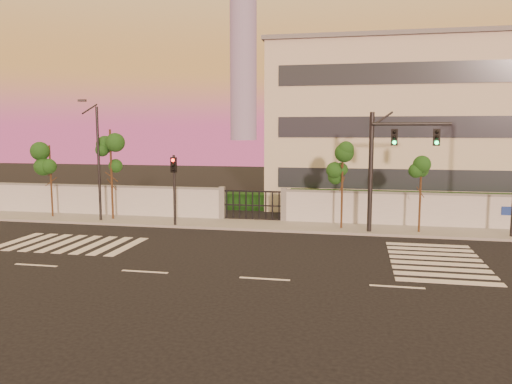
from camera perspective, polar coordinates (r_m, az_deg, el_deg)
ground at (r=19.76m, az=0.98°, el=-9.91°), size 120.00×120.00×0.00m
sidewalk at (r=29.83m, az=4.67°, el=-3.97°), size 60.00×3.00×0.15m
perimeter_wall at (r=31.12m, az=5.21°, el=-1.66°), size 60.00×0.36×2.20m
hedge_row at (r=33.77m, az=7.51°, el=-1.44°), size 41.00×4.25×1.80m
institutional_building at (r=40.96m, az=19.45°, el=7.19°), size 24.40×12.40×12.25m
distant_skyscraper at (r=311.45m, az=-1.47°, el=17.43°), size 16.00×16.00×118.00m
road_markings at (r=23.61m, az=-1.14°, el=-7.06°), size 57.00×7.62×0.02m
street_tree_b at (r=35.18m, az=-22.42°, el=2.90°), size 1.49×1.19×4.82m
street_tree_c at (r=32.87m, az=-16.22°, el=4.20°), size 1.61×1.28×5.84m
street_tree_d at (r=28.96m, az=9.91°, el=2.98°), size 1.52×1.21×5.12m
street_tree_e at (r=28.95m, az=18.37°, el=1.58°), size 1.46×1.16×4.33m
traffic_signal_main at (r=28.27m, az=14.75°, el=3.80°), size 4.28×0.52×6.77m
traffic_signal_secondary at (r=29.93m, az=-9.34°, el=1.16°), size 0.34×0.33×4.33m
streetlight_west at (r=32.44m, az=-17.69°, el=3.75°), size 0.45×1.82×7.57m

